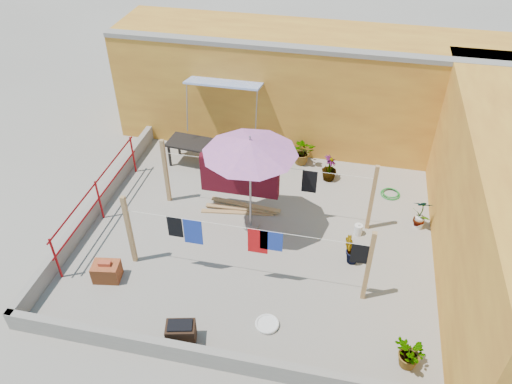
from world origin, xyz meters
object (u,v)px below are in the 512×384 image
water_jug_a (419,222)px  plant_back_a (303,151)px  brick_stack (107,271)px  water_jug_b (358,230)px  patio_umbrella (250,147)px  brazier (181,333)px  white_basin (267,324)px  outdoor_table (195,145)px  green_hose (390,194)px

water_jug_a → plant_back_a: size_ratio=0.45×
brick_stack → water_jug_b: (5.15, 2.55, -0.07)m
brick_stack → plant_back_a: bearing=56.6°
patio_umbrella → brazier: (-0.56, -3.43, -2.04)m
patio_umbrella → water_jug_a: (3.93, 0.86, -2.12)m
patio_umbrella → white_basin: (0.95, -2.75, -2.23)m
water_jug_a → patio_umbrella: bearing=-167.7°
water_jug_a → brick_stack: bearing=-154.6°
white_basin → plant_back_a: size_ratio=0.61×
brick_stack → brazier: size_ratio=1.01×
white_basin → water_jug_b: water_jug_b is taller
brick_stack → water_jug_a: bearing=25.4°
outdoor_table → white_basin: 5.90m
outdoor_table → white_basin: (3.04, -5.02, -0.60)m
plant_back_a → brick_stack: bearing=-123.4°
brazier → water_jug_a: brazier is taller
patio_umbrella → brazier: patio_umbrella is taller
white_basin → green_hose: white_basin is taller
water_jug_a → water_jug_b: bearing=-157.9°
patio_umbrella → water_jug_b: patio_umbrella is taller
brazier → water_jug_a: size_ratio=1.77×
outdoor_table → water_jug_a: (6.02, -1.42, -0.49)m
green_hose → plant_back_a: (-2.46, 0.97, 0.35)m
water_jug_a → green_hose: water_jug_a is taller
outdoor_table → green_hose: outdoor_table is taller
outdoor_table → green_hose: size_ratio=3.11×
outdoor_table → brick_stack: 4.59m
green_hose → white_basin: bearing=-116.2°
patio_umbrella → brick_stack: patio_umbrella is taller
white_basin → green_hose: size_ratio=0.93×
brazier → water_jug_b: size_ratio=1.96×
water_jug_b → green_hose: bearing=66.2°
water_jug_a → water_jug_b: 1.52m
brick_stack → outdoor_table: bearing=83.3°
outdoor_table → water_jug_b: bearing=-23.3°
outdoor_table → brick_stack: size_ratio=2.55×
outdoor_table → green_hose: 5.41m
white_basin → green_hose: 5.28m
white_basin → water_jug_b: (1.58, 3.03, 0.09)m
patio_umbrella → outdoor_table: bearing=132.5°
patio_umbrella → plant_back_a: (0.82, 2.97, -1.89)m
plant_back_a → white_basin: bearing=-88.7°
patio_umbrella → brick_stack: (-2.62, -2.26, -2.06)m
patio_umbrella → outdoor_table: 3.50m
brazier → green_hose: brazier is taller
brazier → water_jug_b: brazier is taller
patio_umbrella → brazier: bearing=-99.2°
water_jug_b → green_hose: (0.75, 1.71, -0.10)m
green_hose → brazier: bearing=-125.2°
brazier → water_jug_b: bearing=50.3°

